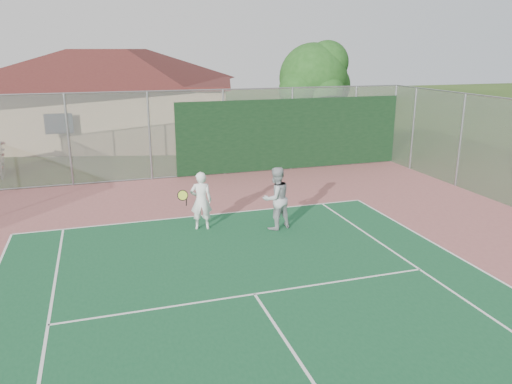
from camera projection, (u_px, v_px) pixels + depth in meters
back_fence at (226, 135)px, 20.50m from camera, size 20.08×0.11×3.53m
side_fence_right at (460, 141)px, 18.67m from camera, size 0.08×9.00×3.50m
clubhouse at (112, 87)px, 27.67m from camera, size 15.79×12.45×6.01m
tree at (315, 80)px, 24.31m from camera, size 3.93×3.72×5.48m
player_white_front at (201, 201)px, 14.32m from camera, size 1.07×0.68×1.70m
player_grey_back at (276, 199)px, 14.32m from camera, size 1.05×0.92×1.83m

